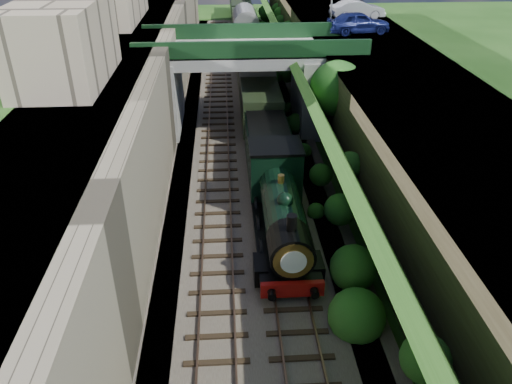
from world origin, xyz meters
name	(u,v)px	position (x,y,z in m)	size (l,w,h in m)	color
ground	(272,380)	(0.00, 0.00, 0.00)	(160.00, 160.00, 0.00)	#1E4714
trackbed	(246,147)	(0.00, 20.00, 0.10)	(10.00, 90.00, 0.20)	#473F38
retaining_wall	(164,103)	(-5.50, 20.00, 3.50)	(1.00, 90.00, 7.00)	#756B56
street_plateau_left	(111,104)	(-9.00, 20.00, 3.50)	(6.00, 90.00, 7.00)	#262628
street_plateau_right	(383,104)	(9.50, 20.00, 3.12)	(8.00, 90.00, 6.25)	#262628
embankment_slope	(315,108)	(4.91, 20.77, 2.62)	(4.91, 91.19, 6.57)	#1E4714
track_left	(218,146)	(-2.00, 20.00, 0.25)	(2.50, 90.00, 0.20)	black
track_right	(263,145)	(1.20, 20.00, 0.25)	(2.50, 90.00, 0.20)	black
road_bridge	(256,75)	(0.94, 24.00, 4.08)	(16.00, 6.40, 7.25)	gray
building_near	(63,42)	(-9.50, 14.00, 9.00)	(4.00, 8.00, 4.00)	gray
tree	(338,90)	(5.91, 18.53, 4.65)	(3.60, 3.80, 6.60)	black
car_blue	(358,22)	(9.18, 27.50, 7.08)	(1.97, 4.88, 1.66)	#121A53
car_silver	(357,9)	(10.54, 33.39, 7.03)	(1.66, 4.75, 1.56)	#B0AFB4
locomotive	(281,209)	(1.20, 8.72, 1.89)	(3.10, 10.22, 3.83)	black
tender	(268,151)	(1.20, 16.08, 1.62)	(2.70, 6.00, 3.05)	black
coach_front	(256,83)	(1.20, 28.68, 2.05)	(2.90, 18.00, 3.70)	black
coach_middle	(246,33)	(1.20, 47.48, 2.05)	(2.90, 18.00, 3.70)	black
coach_rear	(240,6)	(1.20, 66.28, 2.05)	(2.90, 18.00, 3.70)	black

